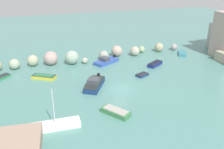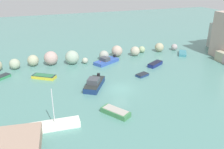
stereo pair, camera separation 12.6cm
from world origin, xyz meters
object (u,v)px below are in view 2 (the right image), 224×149
Objects in this scene: stone_dock at (8,144)px; moored_boat_4 at (155,64)px; moored_boat_5 at (183,53)px; channel_buoy at (100,63)px; moored_boat_1 at (55,125)px; moored_boat_0 at (94,84)px; moored_boat_3 at (106,61)px; moored_boat_8 at (142,75)px; moored_boat_2 at (116,112)px; moored_boat_6 at (44,77)px; moored_boat_9 at (3,76)px.

moored_boat_4 is at bearing 32.05° from stone_dock.
channel_buoy is at bearing 124.35° from moored_boat_5.
moored_boat_1 is 35.59m from moored_boat_5.
channel_buoy is 10.28m from moored_boat_0.
moored_boat_0 is 11.31m from moored_boat_3.
moored_boat_8 is (5.25, -7.98, -0.12)m from channel_buoy.
moored_boat_8 is (9.19, 1.51, -0.39)m from moored_boat_0.
moored_boat_4 is (13.54, 13.90, 0.00)m from moored_boat_2.
channel_buoy is 0.26× the size of moored_boat_8.
moored_boat_0 is at bearing 146.70° from moored_boat_5.
moored_boat_6 is (-30.33, -3.07, 0.03)m from moored_boat_5.
moored_boat_5 is 16.04m from moored_boat_8.
channel_buoy reaches higher than moored_boat_6.
moored_boat_5 is (19.20, -0.06, -0.05)m from channel_buoy.
moored_boat_9 is (-19.17, -1.01, -0.20)m from moored_boat_3.
moored_boat_0 is 0.98× the size of moored_boat_1.
moored_boat_5 is (30.46, 18.39, -0.09)m from moored_boat_1.
moored_boat_6 is at bearing 173.70° from moored_boat_2.
moored_boat_6 is at bearing -33.00° from moored_boat_4.
moored_boat_2 is at bearing 15.70° from moored_boat_4.
moored_boat_9 is (-14.15, 17.59, -0.10)m from moored_boat_2.
moored_boat_3 reaches higher than moored_boat_6.
moored_boat_2 is 1.08× the size of moored_boat_4.
moored_boat_1 is 2.25× the size of moored_boat_9.
moored_boat_1 reaches higher than moored_boat_8.
moored_boat_0 is 9.32m from moored_boat_8.
channel_buoy is at bearing -78.56° from moored_boat_8.
moored_boat_4 reaches higher than channel_buoy.
moored_boat_1 is 19.06m from moored_boat_9.
stone_dock is 18.20m from moored_boat_6.
moored_boat_1 is at bearing -111.07° from moored_boat_9.
moored_boat_0 reaches higher than stone_dock.
moored_boat_9 is at bearing 94.37° from stone_dock.
moored_boat_8 is at bearing 85.78° from moored_boat_3.
moored_boat_2 is at bearing 11.10° from stone_dock.
moored_boat_8 is at bearing -58.95° from moored_boat_9.
stone_dock reaches higher than moored_boat_2.
moored_boat_0 is 24.99m from moored_boat_5.
moored_boat_8 is (21.48, 12.61, -0.44)m from stone_dock.
moored_boat_9 is at bearing 125.26° from moored_boat_5.
moored_boat_5 reaches higher than moored_boat_8.
stone_dock is at bearing 154.62° from moored_boat_5.
moored_boat_1 is 1.56× the size of moored_boat_4.
moored_boat_5 is at bearing 174.10° from moored_boat_4.
stone_dock reaches higher than moored_boat_4.
moored_boat_1 is (-7.32, -8.96, -0.23)m from moored_boat_0.
moored_boat_2 is at bearing 33.87° from moored_boat_0.
stone_dock is 1.60× the size of moored_boat_2.
moored_boat_4 is at bearing 142.52° from moored_boat_0.
moored_boat_1 is 1.45× the size of moored_boat_2.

